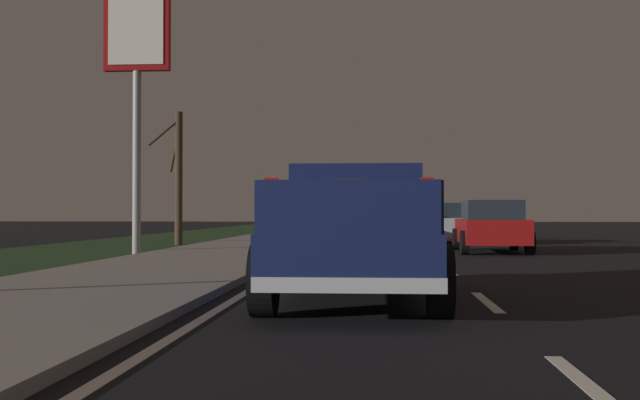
{
  "coord_description": "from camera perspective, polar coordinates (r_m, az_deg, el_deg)",
  "views": [
    {
      "loc": [
        -0.21,
        1.44,
        1.2
      ],
      "look_at": [
        13.48,
        2.44,
        1.41
      ],
      "focal_mm": 44.6,
      "sensor_mm": 36.0,
      "label": 1
    }
  ],
  "objects": [
    {
      "name": "sedan_blue",
      "position": [
        29.25,
        3.67,
        -1.68
      ],
      "size": [
        4.41,
        2.04,
        1.54
      ],
      "color": "navy",
      "rests_on": "ground"
    },
    {
      "name": "pickup_truck",
      "position": [
        10.85,
        2.55,
        -2.01
      ],
      "size": [
        5.43,
        2.29,
        1.87
      ],
      "color": "#141E4C",
      "rests_on": "ground"
    },
    {
      "name": "sedan_green",
      "position": [
        40.59,
        3.82,
        -1.45
      ],
      "size": [
        4.45,
        2.11,
        1.54
      ],
      "color": "#14592D",
      "rests_on": "ground"
    },
    {
      "name": "sidewalk_shoulder",
      "position": [
        27.57,
        -4.71,
        -3.23
      ],
      "size": [
        108.0,
        4.0,
        0.12
      ],
      "primitive_type": "cube",
      "color": "gray",
      "rests_on": "ground"
    },
    {
      "name": "ground",
      "position": [
        27.28,
        7.22,
        -3.38
      ],
      "size": [
        144.0,
        144.0,
        0.0
      ],
      "primitive_type": "plane",
      "color": "black"
    },
    {
      "name": "grass_verge",
      "position": [
        28.77,
        -14.61,
        -3.22
      ],
      "size": [
        108.0,
        6.0,
        0.01
      ],
      "primitive_type": "cube",
      "color": "#1E3819",
      "rests_on": "ground"
    },
    {
      "name": "lane_markings",
      "position": [
        29.27,
        2.02,
        -3.21
      ],
      "size": [
        108.0,
        3.54,
        0.01
      ],
      "color": "silver",
      "rests_on": "ground"
    },
    {
      "name": "sedan_silver",
      "position": [
        30.97,
        10.15,
        -1.62
      ],
      "size": [
        4.4,
        2.02,
        1.54
      ],
      "color": "#B2B5BA",
      "rests_on": "ground"
    },
    {
      "name": "gas_price_sign",
      "position": [
        23.66,
        -13.0,
        9.91
      ],
      "size": [
        0.27,
        1.9,
        7.44
      ],
      "color": "#99999E",
      "rests_on": "ground"
    },
    {
      "name": "sedan_red",
      "position": [
        24.19,
        12.17,
        -1.83
      ],
      "size": [
        4.44,
        2.09,
        1.54
      ],
      "color": "maroon",
      "rests_on": "ground"
    },
    {
      "name": "bare_tree_far",
      "position": [
        29.57,
        -10.16,
        1.78
      ],
      "size": [
        1.24,
        1.2,
        4.88
      ],
      "color": "#423323",
      "rests_on": "ground"
    }
  ]
}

